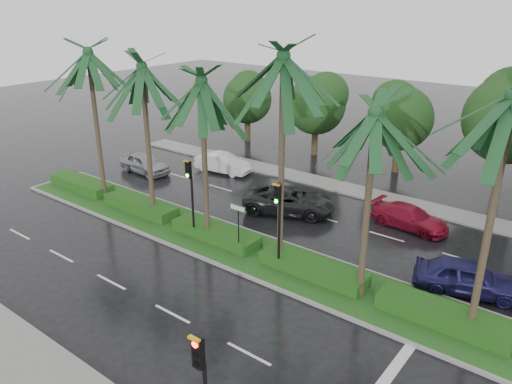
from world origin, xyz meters
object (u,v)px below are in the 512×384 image
Objects in this scene: street_sign at (238,217)px; car_red at (410,217)px; car_darkgrey at (289,201)px; car_blue at (468,277)px; car_white at (223,163)px; car_silver at (145,163)px; signal_median_left at (190,188)px.

car_red is (5.50, 8.36, -1.49)m from street_sign.
car_darkgrey is 11.29m from car_blue.
car_white is 0.78× the size of car_darkgrey.
car_silver is 19.21m from car_red.
signal_median_left is 12.28m from car_red.
car_blue is at bearing 15.89° from signal_median_left.
car_silver is 0.78× the size of car_darkgrey.
street_sign is at bearing 3.47° from signal_median_left.
car_red is 0.97× the size of car_blue.
car_blue reaches higher than car_white.
car_white reaches higher than car_red.
car_silver is 0.97× the size of car_red.
car_darkgrey is 6.94m from car_red.
car_darkgrey reaches higher than car_red.
signal_median_left is 12.18m from car_silver.
car_blue is (13.00, 3.70, -2.23)m from signal_median_left.
car_white is 8.58m from car_darkgrey.
signal_median_left is at bearing -176.53° from street_sign.
signal_median_left reaches higher than car_darkgrey.
car_darkgrey is at bearing 99.64° from street_sign.
street_sign is 0.61× the size of car_silver.
car_silver reaches higher than car_white.
car_white is at bearing 92.18° from car_red.
signal_median_left reaches higher than car_blue.
street_sign is 0.58× the size of car_blue.
car_blue is (10.00, 3.52, -1.36)m from street_sign.
car_blue reaches higher than car_darkgrey.
street_sign is at bearing -143.70° from car_white.
signal_median_left is at bearing 139.88° from car_darkgrey.
car_darkgrey is at bearing 59.91° from car_blue.
signal_median_left is 11.30m from car_white.
car_silver is 23.59m from car_blue.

